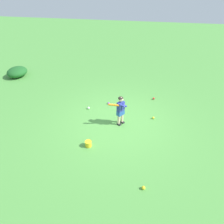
# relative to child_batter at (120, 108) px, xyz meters

# --- Properties ---
(ground_plane) EXTENTS (40.00, 40.00, 0.00)m
(ground_plane) POSITION_rel_child_batter_xyz_m (0.09, 0.06, -0.65)
(ground_plane) COLOR #519942
(child_batter) EXTENTS (0.39, 0.62, 1.08)m
(child_batter) POSITION_rel_child_batter_xyz_m (0.00, 0.00, 0.00)
(child_batter) COLOR #232328
(child_batter) RESTS_ON ground
(play_ball_midfield) EXTENTS (0.09, 0.09, 0.09)m
(play_ball_midfield) POSITION_rel_child_batter_xyz_m (0.72, 1.38, -0.60)
(play_ball_midfield) COLOR white
(play_ball_midfield) RESTS_ON ground
(play_ball_by_bucket) EXTENTS (0.09, 0.09, 0.09)m
(play_ball_by_bucket) POSITION_rel_child_batter_xyz_m (-2.58, -1.00, -0.60)
(play_ball_by_bucket) COLOR yellow
(play_ball_by_bucket) RESTS_ON ground
(play_ball_behind_batter) EXTENTS (0.08, 0.08, 0.08)m
(play_ball_behind_batter) POSITION_rel_child_batter_xyz_m (0.53, -1.15, -0.61)
(play_ball_behind_batter) COLOR yellow
(play_ball_behind_batter) RESTS_ON ground
(play_ball_near_batter) EXTENTS (0.09, 0.09, 0.09)m
(play_ball_near_batter) POSITION_rel_child_batter_xyz_m (1.99, -1.12, -0.61)
(play_ball_near_batter) COLOR red
(play_ball_near_batter) RESTS_ON ground
(play_ball_far_left) EXTENTS (0.09, 0.09, 0.09)m
(play_ball_far_left) POSITION_rel_child_batter_xyz_m (1.24, 0.68, -0.61)
(play_ball_far_left) COLOR purple
(play_ball_far_left) RESTS_ON ground
(toy_bucket) EXTENTS (0.22, 0.22, 0.19)m
(toy_bucket) POSITION_rel_child_batter_xyz_m (-1.34, 0.77, -0.55)
(toy_bucket) COLOR yellow
(toy_bucket) RESTS_ON ground
(shrub_left_background) EXTENTS (1.11, 0.95, 0.49)m
(shrub_left_background) POSITION_rel_child_batter_xyz_m (3.09, 5.90, -0.40)
(shrub_left_background) COLOR #1E5B23
(shrub_left_background) RESTS_ON ground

